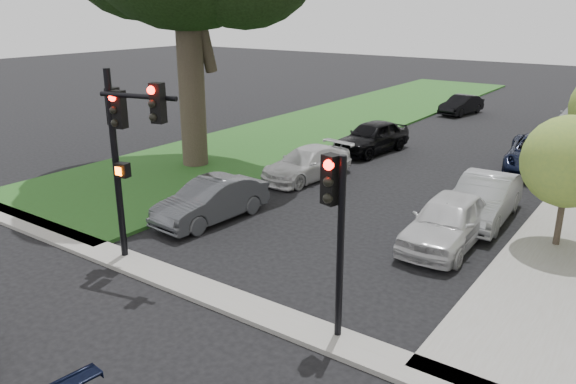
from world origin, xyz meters
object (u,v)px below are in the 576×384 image
Objects in this scene: car_parked_2 at (538,154)px; car_parked_6 at (307,164)px; traffic_signal_secondary at (335,214)px; car_parked_5 at (211,200)px; small_tree_a at (569,162)px; traffic_signal_main at (124,134)px; car_parked_1 at (484,199)px; car_parked_0 at (448,221)px; car_parked_7 at (372,137)px; car_parked_9 at (461,105)px.

car_parked_2 is 10.28m from car_parked_6.
traffic_signal_secondary reaches higher than car_parked_5.
small_tree_a is 11.12m from car_parked_5.
traffic_signal_main is 1.16× the size of car_parked_1.
small_tree_a reaches higher than car_parked_0.
car_parked_5 is at bearing 152.04° from traffic_signal_secondary.
car_parked_0 reaches higher than car_parked_1.
traffic_signal_secondary is 0.90× the size of car_parked_7.
car_parked_2 is (0.05, 7.50, -0.02)m from car_parked_1.
car_parked_0 is 0.85× the size of car_parked_2.
car_parked_0 is 22.81m from car_parked_9.
car_parked_1 is at bearing 86.92° from traffic_signal_secondary.
traffic_signal_main is at bearing -140.02° from small_tree_a.
traffic_signal_secondary is at bearing -46.15° from car_parked_6.
car_parked_2 is 14.90m from car_parked_5.
car_parked_9 is at bearing 103.71° from traffic_signal_secondary.
traffic_signal_secondary is 12.18m from car_parked_6.
small_tree_a is 0.75× the size of car_parked_2.
car_parked_2 is 1.16× the size of car_parked_7.
car_parked_2 is at bearing 17.18° from car_parked_7.
car_parked_0 reaches higher than car_parked_5.
car_parked_1 is 9.22m from car_parked_5.
car_parked_6 is at bearing -84.08° from car_parked_7.
small_tree_a is 9.06m from car_parked_2.
car_parked_6 is 1.17× the size of car_parked_9.
traffic_signal_secondary reaches higher than car_parked_9.
traffic_signal_main is at bearing -79.31° from car_parked_6.
car_parked_7 reaches higher than car_parked_9.
car_parked_5 is at bearing -129.20° from car_parked_2.
traffic_signal_main reaches higher than car_parked_0.
car_parked_6 reaches higher than car_parked_9.
car_parked_6 is at bearing 154.80° from car_parked_0.
car_parked_1 is at bearing 3.23° from car_parked_6.
traffic_signal_secondary is 0.89× the size of car_parked_1.
small_tree_a is 0.75× the size of traffic_signal_main.
car_parked_2 is at bearing 63.62° from car_parked_5.
car_parked_6 is (-10.09, 1.59, -2.03)m from small_tree_a.
car_parked_5 is (-7.51, -5.35, -0.06)m from car_parked_1.
traffic_signal_secondary is 28.94m from car_parked_9.
traffic_signal_secondary is 16.90m from car_parked_7.
car_parked_5 is 24.30m from car_parked_9.
car_parked_7 reaches higher than car_parked_1.
car_parked_1 is 1.01× the size of car_parked_7.
traffic_signal_main reaches higher than car_parked_7.
car_parked_2 is at bearing 66.77° from traffic_signal_main.
car_parked_2 is 1.39× the size of car_parked_9.
car_parked_0 is at bearing 42.85° from traffic_signal_main.
traffic_signal_secondary is 1.08× the size of car_parked_9.
traffic_signal_main reaches higher than car_parked_5.
car_parked_9 is (-7.08, 21.69, -0.15)m from car_parked_0.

